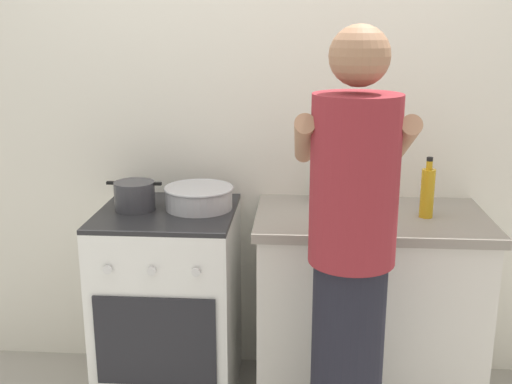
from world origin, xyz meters
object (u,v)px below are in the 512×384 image
pot (135,196)px  mixing_bowl (199,197)px  stove_range (170,304)px  oil_bottle (427,192)px  spice_bottle (369,211)px  utensil_crock (320,182)px  person (350,271)px

pot → mixing_bowl: bearing=8.0°
stove_range → oil_bottle: size_ratio=3.45×
stove_range → spice_bottle: bearing=-6.3°
utensil_crock → oil_bottle: bearing=-23.5°
mixing_bowl → person: bearing=-43.3°
spice_bottle → person: 0.47m
stove_range → pot: (-0.14, 0.00, 0.51)m
pot → mixing_bowl: size_ratio=0.79×
mixing_bowl → pot: bearing=-172.0°
pot → spice_bottle: pot is taller
mixing_bowl → utensil_crock: (0.54, 0.14, 0.04)m
utensil_crock → person: bearing=-83.0°
stove_range → oil_bottle: 1.26m
oil_bottle → person: person is taller
utensil_crock → person: (0.09, -0.73, -0.14)m
oil_bottle → person: 0.66m
stove_range → utensil_crock: size_ratio=2.75×
stove_range → spice_bottle: spice_bottle is taller
stove_range → oil_bottle: (1.13, -0.01, 0.56)m
person → utensil_crock: bearing=97.0°
spice_bottle → pot: bearing=174.4°
pot → utensil_crock: size_ratio=0.75×
utensil_crock → spice_bottle: bearing=-54.4°
pot → utensil_crock: (0.82, 0.18, 0.03)m
pot → stove_range: bearing=-1.4°
mixing_bowl → utensil_crock: bearing=14.3°
spice_bottle → oil_bottle: oil_bottle is taller
spice_bottle → utensil_crock: bearing=125.6°
mixing_bowl → spice_bottle: mixing_bowl is taller
utensil_crock → mixing_bowl: bearing=-165.7°
mixing_bowl → utensil_crock: utensil_crock is taller
spice_bottle → stove_range: bearing=173.7°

